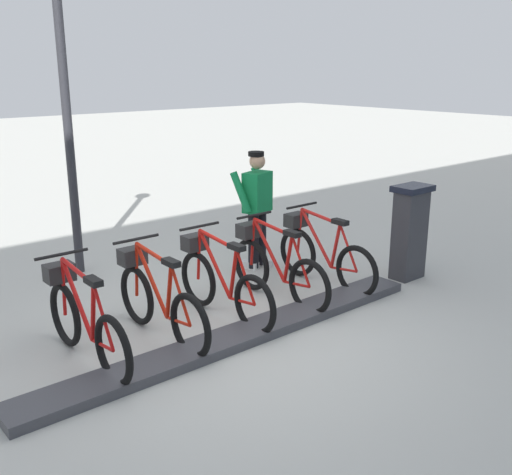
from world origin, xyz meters
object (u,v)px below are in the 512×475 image
bike_docked_0 (322,253)px  bike_docked_2 (221,282)px  bike_docked_4 (83,320)px  lamp_post (64,79)px  worker_near_rack (257,205)px  payment_kiosk (409,231)px  bike_docked_3 (158,299)px  bike_docked_1 (275,266)px

bike_docked_0 → bike_docked_2: size_ratio=1.00×
bike_docked_4 → lamp_post: (2.53, -1.07, 2.19)m
bike_docked_4 → worker_near_rack: worker_near_rack is taller
bike_docked_4 → lamp_post: lamp_post is taller
bike_docked_2 → worker_near_rack: (1.09, -1.45, 0.48)m
payment_kiosk → bike_docked_3: payment_kiosk is taller
bike_docked_3 → bike_docked_4: 0.83m
bike_docked_0 → bike_docked_1: 0.83m
payment_kiosk → bike_docked_0: (0.57, 1.08, -0.24)m
bike_docked_1 → bike_docked_3: bearing=90.0°
bike_docked_4 → bike_docked_3: bearing=-90.0°
payment_kiosk → lamp_post: bearing=46.9°
bike_docked_2 → lamp_post: 3.40m
bike_docked_4 → bike_docked_1: bearing=-90.0°
bike_docked_1 → lamp_post: 3.63m
worker_near_rack → bike_docked_1: bearing=150.0°
payment_kiosk → bike_docked_2: (0.57, 2.73, -0.24)m
bike_docked_1 → bike_docked_3: same height
bike_docked_3 → worker_near_rack: (1.09, -2.28, 0.48)m
bike_docked_0 → bike_docked_4: bearing=90.0°
bike_docked_1 → bike_docked_4: size_ratio=1.00×
bike_docked_2 → lamp_post: lamp_post is taller
bike_docked_1 → bike_docked_3: size_ratio=1.00×
bike_docked_1 → bike_docked_4: 2.48m
bike_docked_0 → bike_docked_1: size_ratio=1.00×
payment_kiosk → bike_docked_3: size_ratio=0.74×
bike_docked_1 → bike_docked_2: bearing=90.0°
bike_docked_1 → bike_docked_0: bearing=-90.0°
bike_docked_3 → worker_near_rack: bearing=-64.5°
bike_docked_0 → bike_docked_2: (0.00, 1.65, 0.00)m
bike_docked_0 → bike_docked_2: bearing=90.0°
bike_docked_2 → lamp_post: bearing=12.9°
bike_docked_2 → bike_docked_3: size_ratio=1.00×
bike_docked_4 → lamp_post: size_ratio=0.43×
payment_kiosk → worker_near_rack: worker_near_rack is taller
bike_docked_3 → lamp_post: size_ratio=0.43×
bike_docked_0 → bike_docked_4: (0.00, 3.30, 0.00)m
worker_near_rack → lamp_post: lamp_post is taller
bike_docked_1 → bike_docked_4: same height
bike_docked_3 → bike_docked_4: (0.00, 0.83, 0.00)m
bike_docked_1 → bike_docked_2: 0.83m
bike_docked_2 → worker_near_rack: bearing=-53.2°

